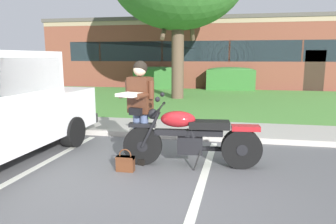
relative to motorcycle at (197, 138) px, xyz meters
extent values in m
plane|color=#565659|center=(-0.50, -0.99, -0.48)|extent=(140.00, 140.00, 0.00)
cube|color=#ADA89E|center=(-0.50, 1.65, -0.42)|extent=(60.00, 0.20, 0.12)
cube|color=#ADA89E|center=(-0.50, 2.50, -0.44)|extent=(60.00, 1.50, 0.08)
cube|color=#518E3D|center=(-0.50, 7.53, -0.45)|extent=(60.00, 8.56, 0.06)
cube|color=silver|center=(-2.55, -0.79, -0.48)|extent=(0.30, 4.40, 0.01)
cube|color=silver|center=(0.14, -0.79, -0.48)|extent=(0.30, 4.40, 0.01)
cylinder|color=black|center=(-0.89, -0.08, -0.16)|extent=(0.65, 0.16, 0.64)
cylinder|color=black|center=(-0.89, -0.08, -0.16)|extent=(0.19, 0.14, 0.18)
cylinder|color=black|center=(0.71, 0.06, -0.16)|extent=(0.65, 0.24, 0.64)
cylinder|color=black|center=(0.71, 0.06, -0.16)|extent=(0.20, 0.21, 0.18)
cube|color=black|center=(-0.89, -0.08, 0.19)|extent=(0.45, 0.18, 0.06)
cube|color=maroon|center=(0.76, 0.06, 0.18)|extent=(0.46, 0.24, 0.08)
cylinder|color=black|center=(-0.74, -0.15, 0.12)|extent=(0.31, 0.07, 0.58)
cylinder|color=black|center=(-0.76, 0.01, 0.12)|extent=(0.31, 0.07, 0.58)
sphere|color=black|center=(-0.71, -0.07, 0.38)|extent=(0.17, 0.17, 0.17)
cylinder|color=black|center=(-0.57, -0.05, 0.50)|extent=(0.10, 0.72, 0.03)
cylinder|color=black|center=(-0.54, -0.41, 0.50)|extent=(0.05, 0.10, 0.04)
cylinder|color=black|center=(-0.61, 0.30, 0.50)|extent=(0.05, 0.10, 0.04)
sphere|color=black|center=(-0.57, -0.36, 0.66)|extent=(0.08, 0.08, 0.08)
sphere|color=black|center=(-0.62, 0.24, 0.66)|extent=(0.08, 0.08, 0.08)
cube|color=black|center=(-0.14, -0.02, 0.08)|extent=(1.10, 0.20, 0.10)
ellipsoid|color=maroon|center=(-0.31, -0.03, 0.30)|extent=(0.59, 0.37, 0.26)
cube|color=black|center=(0.19, 0.01, 0.22)|extent=(0.66, 0.34, 0.12)
cube|color=black|center=(-0.11, -0.01, -0.12)|extent=(0.42, 0.27, 0.28)
cylinder|color=black|center=(-0.14, -0.02, 0.04)|extent=(0.18, 0.13, 0.21)
cylinder|color=black|center=(-0.07, -0.01, 0.04)|extent=(0.18, 0.13, 0.21)
cylinder|color=black|center=(0.25, 0.16, -0.22)|extent=(0.60, 0.13, 0.08)
cylinder|color=black|center=(0.45, 0.18, -0.22)|extent=(0.60, 0.13, 0.08)
cylinder|color=black|center=(0.03, -0.16, -0.33)|extent=(0.12, 0.13, 0.30)
cube|color=black|center=(-0.88, -0.05, -0.43)|extent=(0.18, 0.26, 0.10)
cube|color=black|center=(-1.01, -0.01, -0.43)|extent=(0.18, 0.26, 0.10)
cylinder|color=#47567A|center=(-0.87, -0.03, -0.05)|extent=(0.14, 0.14, 0.86)
cylinder|color=#47567A|center=(-1.00, 0.01, -0.05)|extent=(0.14, 0.14, 0.86)
cube|color=#4C2819|center=(-0.94, -0.01, 0.67)|extent=(0.43, 0.32, 0.58)
cube|color=#4C2819|center=(-0.94, -0.01, 0.94)|extent=(0.35, 0.28, 0.06)
sphere|color=beige|center=(-0.94, -0.01, 1.08)|extent=(0.21, 0.21, 0.21)
sphere|color=black|center=(-0.93, 0.01, 1.11)|extent=(0.23, 0.23, 0.23)
cube|color=black|center=(-0.97, -0.13, 0.42)|extent=(0.24, 0.16, 0.12)
cylinder|color=#4C2819|center=(-0.83, -0.21, 0.69)|extent=(0.19, 0.35, 0.09)
cylinder|color=#4C2819|center=(-1.14, -0.11, 0.69)|extent=(0.19, 0.35, 0.09)
cylinder|color=#4C2819|center=(-0.73, -0.09, 0.77)|extent=(0.10, 0.10, 0.28)
cylinder|color=#4C2819|center=(-1.15, 0.04, 0.77)|extent=(0.10, 0.10, 0.28)
cube|color=beige|center=(-1.02, -0.29, 0.71)|extent=(0.40, 0.40, 0.05)
cube|color=#562D19|center=(-1.07, -0.44, -0.36)|extent=(0.28, 0.12, 0.24)
cube|color=#562D19|center=(-1.07, -0.44, -0.26)|extent=(0.28, 0.13, 0.04)
torus|color=#562D19|center=(-1.07, -0.44, -0.22)|extent=(0.20, 0.02, 0.20)
cube|color=black|center=(-2.67, -0.95, 1.00)|extent=(0.18, 2.72, 0.55)
cube|color=black|center=(-3.44, 0.33, 0.96)|extent=(1.57, 0.32, 0.51)
cube|color=black|center=(-3.37, 1.63, -0.08)|extent=(1.90, 0.20, 0.20)
cylinder|color=black|center=(-2.53, 0.66, -0.18)|extent=(0.27, 0.61, 0.60)
cylinder|color=brown|center=(-1.57, 7.81, 1.07)|extent=(0.50, 0.50, 3.09)
cylinder|color=brown|center=(-1.02, 7.81, 2.61)|extent=(0.18, 1.23, 1.35)
cylinder|color=brown|center=(-2.10, 7.81, 2.48)|extent=(0.18, 1.18, 1.10)
cube|color=#336B2D|center=(-3.26, 11.62, 0.07)|extent=(2.55, 0.90, 1.10)
ellipsoid|color=#336B2D|center=(-3.26, 11.62, 0.62)|extent=(2.43, 0.84, 0.28)
cube|color=#336B2D|center=(0.62, 11.62, 0.07)|extent=(2.47, 0.90, 1.10)
ellipsoid|color=#336B2D|center=(0.62, 11.62, 0.62)|extent=(2.35, 0.84, 0.28)
cube|color=brown|center=(0.52, 17.28, 1.40)|extent=(21.58, 10.18, 3.75)
cube|color=#998466|center=(0.52, 12.23, 3.15)|extent=(21.58, 0.10, 0.24)
cube|color=#4C4742|center=(0.52, 17.28, 3.37)|extent=(21.80, 10.28, 0.20)
cube|color=#1E282D|center=(0.52, 12.22, 1.58)|extent=(18.34, 0.06, 1.10)
cube|color=brown|center=(-6.82, 12.21, 1.58)|extent=(0.08, 0.04, 1.20)
cube|color=brown|center=(-3.15, 12.21, 1.58)|extent=(0.08, 0.04, 1.20)
cube|color=brown|center=(0.52, 12.21, 1.58)|extent=(0.08, 0.04, 1.20)
cube|color=brown|center=(4.19, 12.21, 1.58)|extent=(0.08, 0.04, 1.20)
cube|color=#473323|center=(4.83, 12.23, 0.57)|extent=(1.00, 0.08, 2.10)
camera|label=1|loc=(0.45, -4.82, 1.29)|focal=32.93mm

